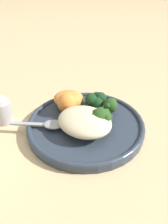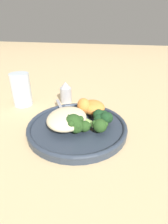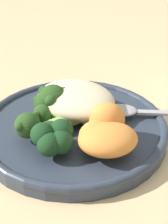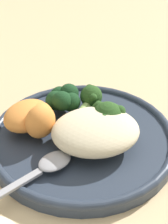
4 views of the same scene
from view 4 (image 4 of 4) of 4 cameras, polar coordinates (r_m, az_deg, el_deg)
ground_plane at (r=0.54m, az=-0.56°, el=-3.99°), size 4.00×4.00×0.00m
plate at (r=0.52m, az=-0.39°, el=-4.10°), size 0.26×0.26×0.02m
quinoa_mound at (r=0.49m, az=1.77°, el=-2.92°), size 0.12×0.10×0.04m
broccoli_stalk_0 at (r=0.49m, az=2.15°, el=-3.76°), size 0.07×0.06×0.03m
broccoli_stalk_1 at (r=0.50m, az=3.05°, el=-2.60°), size 0.09×0.05×0.03m
broccoli_stalk_2 at (r=0.51m, az=3.18°, el=-0.93°), size 0.09×0.05×0.04m
broccoli_stalk_3 at (r=0.51m, az=2.78°, el=-1.07°), size 0.10×0.05×0.03m
broccoli_stalk_4 at (r=0.52m, az=1.48°, el=-0.74°), size 0.08×0.07×0.03m
broccoli_stalk_5 at (r=0.54m, az=0.52°, el=1.08°), size 0.07×0.11×0.03m
sweet_potato_chunk_0 at (r=0.50m, az=-6.67°, el=-1.45°), size 0.06×0.06×0.05m
sweet_potato_chunk_1 at (r=0.52m, az=-8.71°, el=-0.54°), size 0.09×0.09×0.03m
sweet_potato_chunk_2 at (r=0.52m, az=-6.92°, el=-0.46°), size 0.04×0.05×0.03m
kale_tuft at (r=0.55m, az=-3.17°, el=2.07°), size 0.05×0.05×0.04m
spoon at (r=0.46m, az=-5.49°, el=-8.07°), size 0.11×0.08×0.01m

